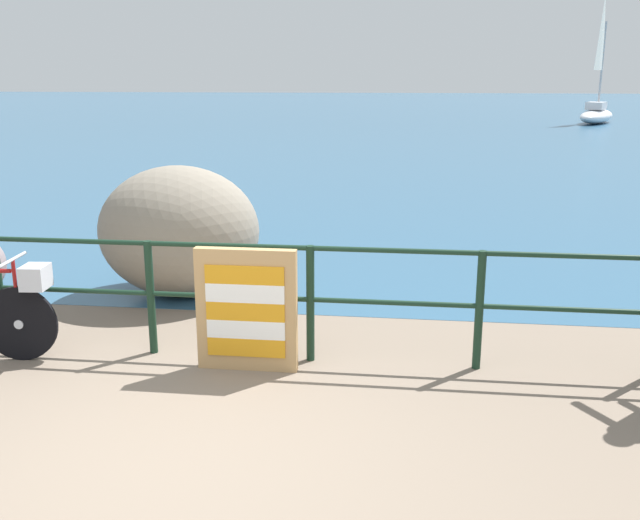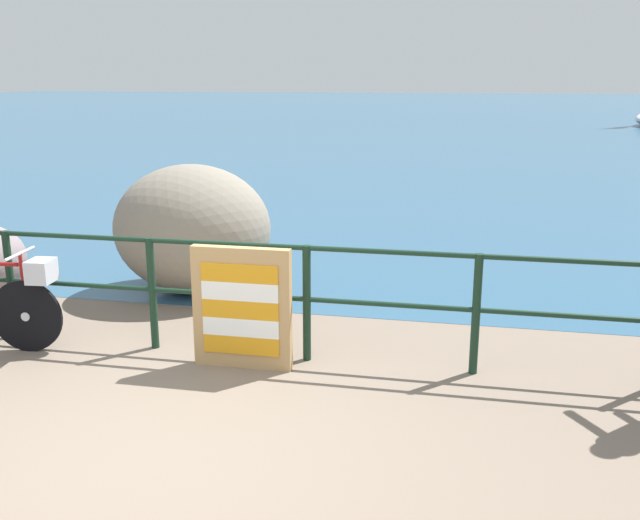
{
  "view_description": "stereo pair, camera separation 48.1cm",
  "coord_description": "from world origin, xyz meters",
  "views": [
    {
      "loc": [
        1.5,
        -3.88,
        2.4
      ],
      "look_at": [
        0.74,
        2.21,
        0.79
      ],
      "focal_mm": 39.87,
      "sensor_mm": 36.0,
      "label": 1
    },
    {
      "loc": [
        1.98,
        -3.8,
        2.4
      ],
      "look_at": [
        0.74,
        2.21,
        0.79
      ],
      "focal_mm": 39.87,
      "sensor_mm": 36.0,
      "label": 2
    }
  ],
  "objects": [
    {
      "name": "folded_deckchair_stack",
      "position": [
        0.21,
        1.56,
        0.52
      ],
      "size": [
        0.84,
        0.1,
        1.04
      ],
      "color": "tan",
      "rests_on": "ground_plane"
    },
    {
      "name": "promenade_railing",
      "position": [
        -0.0,
        1.81,
        0.64
      ],
      "size": [
        9.94,
        0.07,
        1.02
      ],
      "color": "black",
      "rests_on": "ground_plane"
    },
    {
      "name": "sea_surface",
      "position": [
        0.0,
        47.99,
        0.0
      ],
      "size": [
        120.0,
        90.0,
        0.01
      ],
      "primitive_type": "cube",
      "color": "#2D5675",
      "rests_on": "ground_plane"
    },
    {
      "name": "ground_plane",
      "position": [
        0.0,
        20.0,
        -0.05
      ],
      "size": [
        120.0,
        120.0,
        0.1
      ],
      "primitive_type": "cube",
      "color": "#756656"
    },
    {
      "name": "breakwater_boulder_main",
      "position": [
        -1.0,
        3.54,
        0.72
      ],
      "size": [
        1.78,
        1.52,
        1.45
      ],
      "color": "gray",
      "rests_on": "ground"
    }
  ]
}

